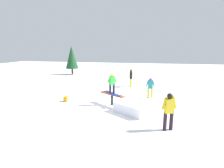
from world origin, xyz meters
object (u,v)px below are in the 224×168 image
at_px(rail_feature, 112,96).
at_px(bystander_black, 131,77).
at_px(bystander_yellow, 169,110).
at_px(backpack_on_snow, 66,99).
at_px(pine_tree_far, 72,57).
at_px(main_rider_on_rail, 112,84).
at_px(bystander_teal, 150,87).

xyz_separation_m(rail_feature, bystander_black, (-0.64, -5.36, 0.30)).
height_order(bystander_yellow, bystander_black, bystander_yellow).
height_order(backpack_on_snow, pine_tree_far, pine_tree_far).
relative_size(main_rider_on_rail, bystander_teal, 0.93).
distance_m(main_rider_on_rail, pine_tree_far, 13.58).
bearing_deg(bystander_black, rail_feature, -16.02).
xyz_separation_m(main_rider_on_rail, bystander_yellow, (-3.02, 2.83, -0.39)).
bearing_deg(bystander_black, backpack_on_snow, -44.52).
height_order(bystander_teal, pine_tree_far, pine_tree_far).
distance_m(rail_feature, bystander_yellow, 4.15).
xyz_separation_m(bystander_teal, backpack_on_snow, (5.41, 1.95, -0.63)).
bearing_deg(pine_tree_far, bystander_black, 144.67).
bearing_deg(bystander_yellow, pine_tree_far, 104.15).
distance_m(bystander_yellow, bystander_teal, 4.90).
distance_m(rail_feature, bystander_teal, 3.08).
bearing_deg(bystander_black, bystander_yellow, 7.00).
xyz_separation_m(bystander_yellow, pine_tree_far, (10.63, -14.04, 1.32)).
bearing_deg(bystander_teal, pine_tree_far, -41.99).
height_order(bystander_black, backpack_on_snow, bystander_black).
height_order(bystander_black, pine_tree_far, pine_tree_far).
xyz_separation_m(main_rider_on_rail, pine_tree_far, (7.61, -11.21, 0.93)).
bearing_deg(bystander_yellow, backpack_on_snow, 131.67).
height_order(bystander_yellow, bystander_teal, bystander_yellow).
distance_m(rail_feature, pine_tree_far, 13.65).
bearing_deg(bystander_teal, bystander_yellow, 99.16).
relative_size(main_rider_on_rail, bystander_yellow, 0.81).
distance_m(main_rider_on_rail, bystander_teal, 3.11).
bearing_deg(backpack_on_snow, main_rider_on_rail, -91.43).
bearing_deg(pine_tree_far, bystander_teal, 137.19).
xyz_separation_m(bystander_black, backpack_on_snow, (3.75, 5.29, -0.72)).
distance_m(main_rider_on_rail, backpack_on_snow, 3.31).
xyz_separation_m(main_rider_on_rail, backpack_on_snow, (3.11, -0.07, -1.14)).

